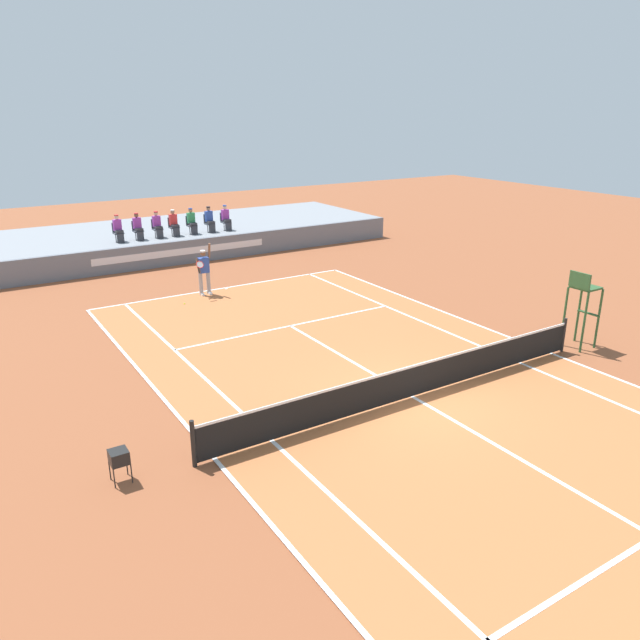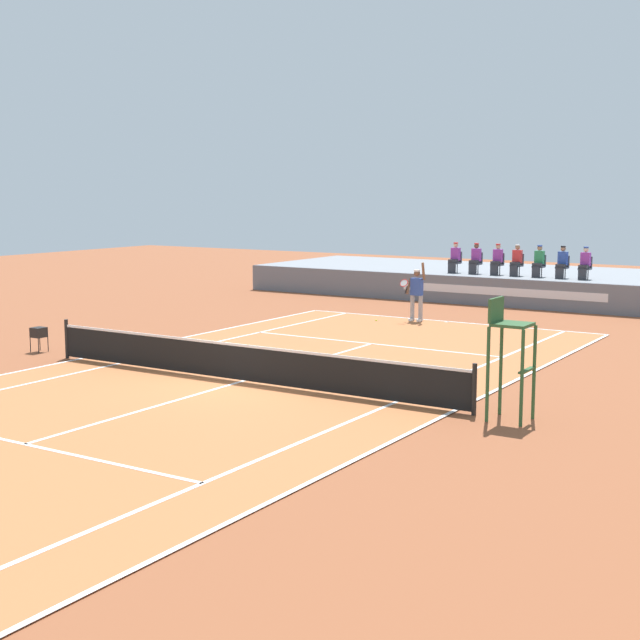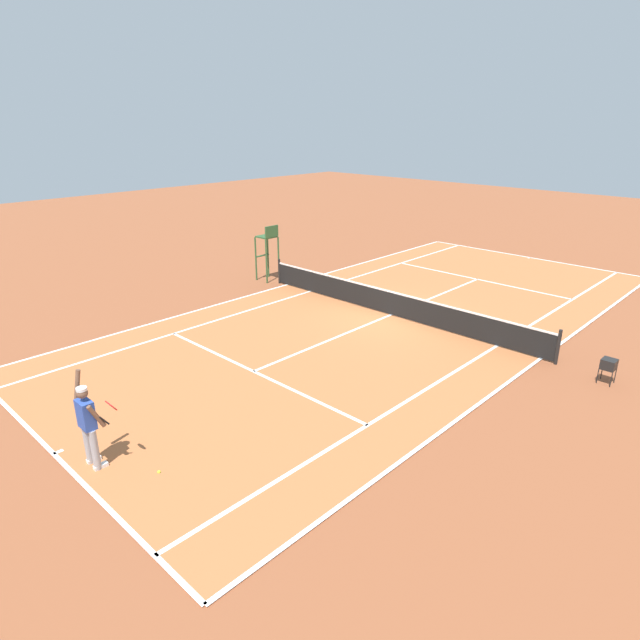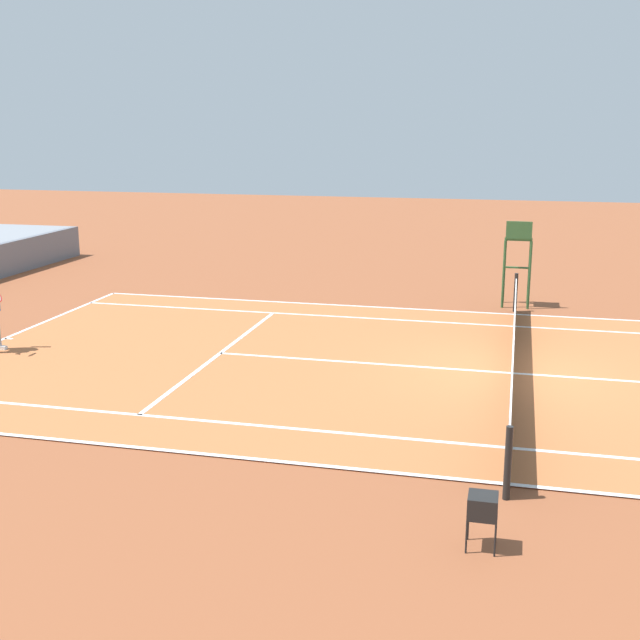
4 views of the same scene
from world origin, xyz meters
The scene contains 7 objects.
ground_plane centered at (0.00, 0.00, 0.00)m, with size 80.00×80.00×0.00m, color brown.
court centered at (0.00, 0.00, 0.01)m, with size 11.08×23.88×0.03m.
net centered at (0.00, 0.00, 0.52)m, with size 11.98×0.10×1.07m.
tennis_player centered at (-1.03, 11.45, 0.99)m, with size 0.76×0.62×2.08m.
tennis_ball centered at (-2.20, 10.68, 0.03)m, with size 0.07×0.07×0.07m, color #D1E533.
umpire_chair centered at (6.64, 0.00, 1.56)m, with size 0.77×0.77×2.44m.
ball_hopper centered at (-7.38, 0.27, 0.57)m, with size 0.36×0.36×0.70m.
Camera 3 is at (-10.78, 14.99, 6.69)m, focal length 30.22 mm.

